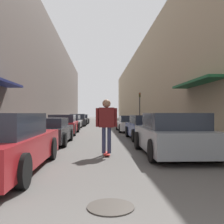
{
  "coord_description": "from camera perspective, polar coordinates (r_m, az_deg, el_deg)",
  "views": [
    {
      "loc": [
        -0.06,
        -1.08,
        1.39
      ],
      "look_at": [
        0.72,
        12.9,
        1.45
      ],
      "focal_mm": 40.0,
      "sensor_mm": 36.0,
      "label": 1
    }
  ],
  "objects": [
    {
      "name": "parked_car_left_2",
      "position": [
        16.8,
        -11.09,
        -2.83
      ],
      "size": [
        1.88,
        4.6,
        1.29
      ],
      "color": "maroon",
      "rests_on": "ground"
    },
    {
      "name": "parked_car_right_0",
      "position": [
        8.54,
        13.6,
        -5.08
      ],
      "size": [
        2.06,
        4.29,
        1.39
      ],
      "color": "gray",
      "rests_on": "ground"
    },
    {
      "name": "manhole_cover",
      "position": [
        3.92,
        -0.31,
        -20.86
      ],
      "size": [
        0.7,
        0.7,
        0.02
      ],
      "color": "#332D28",
      "rests_on": "ground"
    },
    {
      "name": "parked_car_left_4",
      "position": [
        27.59,
        -7.79,
        -1.83
      ],
      "size": [
        1.88,
        4.42,
        1.31
      ],
      "color": "#232326",
      "rests_on": "ground"
    },
    {
      "name": "parked_car_right_1",
      "position": [
        13.34,
        7.84,
        -3.56
      ],
      "size": [
        1.87,
        4.28,
        1.29
      ],
      "color": "navy",
      "rests_on": "ground"
    },
    {
      "name": "parked_car_left_5",
      "position": [
        33.23,
        -7.06,
        -1.63
      ],
      "size": [
        2.07,
        4.16,
        1.22
      ],
      "color": "gray",
      "rests_on": "ground"
    },
    {
      "name": "parked_car_left_0",
      "position": [
        6.5,
        -24.07,
        -6.62
      ],
      "size": [
        2.03,
        4.71,
        1.39
      ],
      "color": "maroon",
      "rests_on": "ground"
    },
    {
      "name": "skateboarder",
      "position": [
        8.21,
        -1.27,
        -2.0
      ],
      "size": [
        0.71,
        0.78,
        1.84
      ],
      "color": "#B2231E",
      "rests_on": "ground"
    },
    {
      "name": "curb_strip_right",
      "position": [
        32.94,
        4.46,
        -2.58
      ],
      "size": [
        1.8,
        63.09,
        0.12
      ],
      "color": "gray",
      "rests_on": "ground"
    },
    {
      "name": "parked_car_right_2",
      "position": [
        19.13,
        4.08,
        -2.67
      ],
      "size": [
        1.9,
        4.44,
        1.22
      ],
      "color": "silver",
      "rests_on": "ground"
    },
    {
      "name": "building_row_left",
      "position": [
        33.69,
        -15.6,
        7.29
      ],
      "size": [
        4.9,
        63.09,
        11.63
      ],
      "color": "#564C47",
      "rests_on": "ground"
    },
    {
      "name": "parked_car_left_3",
      "position": [
        22.47,
        -9.43,
        -2.29
      ],
      "size": [
        1.89,
        4.37,
        1.24
      ],
      "color": "#B7B7BC",
      "rests_on": "ground"
    },
    {
      "name": "building_row_right",
      "position": [
        33.62,
        9.39,
        5.96
      ],
      "size": [
        4.9,
        63.09,
        10.07
      ],
      "color": "tan",
      "rests_on": "ground"
    },
    {
      "name": "curb_strip_left",
      "position": [
        32.93,
        -10.67,
        -2.58
      ],
      "size": [
        1.8,
        63.09,
        0.12
      ],
      "color": "gray",
      "rests_on": "ground"
    },
    {
      "name": "parked_car_left_1",
      "position": [
        11.67,
        -14.53,
        -4.25
      ],
      "size": [
        2.0,
        3.97,
        1.17
      ],
      "color": "#232326",
      "rests_on": "ground"
    },
    {
      "name": "ground",
      "position": [
        26.35,
        -3.08,
        -3.29
      ],
      "size": [
        138.81,
        138.81,
        0.0
      ],
      "primitive_type": "plane",
      "color": "#4C4947"
    },
    {
      "name": "traffic_light",
      "position": [
        25.35,
        6.35,
        1.55
      ],
      "size": [
        0.16,
        0.22,
        3.33
      ],
      "color": "#2D2D2D",
      "rests_on": "curb_strip_right"
    }
  ]
}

